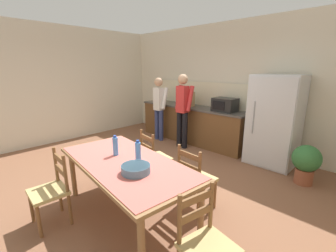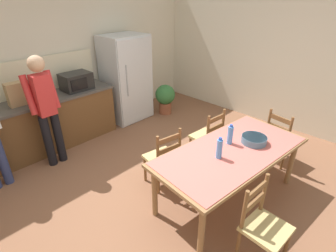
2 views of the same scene
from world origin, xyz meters
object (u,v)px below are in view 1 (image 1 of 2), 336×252
Objects in this scene: dining_table at (126,166)px; person_at_counter at (183,107)px; microwave at (225,105)px; person_at_sink at (159,106)px; bottle_off_centre at (138,151)px; bottle_near_centre at (115,146)px; chair_side_far_left at (154,158)px; paper_bag at (189,99)px; chair_head_end at (206,245)px; serving_bowl at (136,168)px; chair_side_near_left at (51,190)px; potted_plant at (306,162)px; chair_side_far_right at (195,179)px; refrigerator at (274,121)px.

person_at_counter reaches higher than dining_table.
microwave is 0.31× the size of person_at_sink.
bottle_near_centre is at bearing -167.25° from bottle_off_centre.
person_at_counter reaches higher than chair_side_far_left.
person_at_sink is at bearing -140.88° from paper_bag.
paper_bag reaches higher than bottle_off_centre.
person_at_sink is at bearing -162.90° from microwave.
chair_head_end and chair_side_far_left have the same top height.
chair_head_end is (1.70, -3.12, -0.63)m from microwave.
chair_side_far_left reaches higher than serving_bowl.
person_at_sink reaches higher than bottle_near_centre.
chair_side_near_left reaches higher than potted_plant.
paper_bag is 2.95m from potted_plant.
potted_plant is at bearing -111.53° from chair_side_far_right.
chair_head_end is at bearing 160.64° from chair_side_far_left.
microwave is 3.19m from serving_bowl.
paper_bag is 0.40× the size of chair_head_end.
person_at_sink is (-1.47, 3.21, 0.48)m from chair_side_near_left.
bottle_near_centre is at bearing -87.39° from microwave.
person_at_counter is (-0.65, 3.19, 0.54)m from chair_side_near_left.
serving_bowl is (0.74, -3.09, -0.26)m from microwave.
serving_bowl is at bearing -12.72° from bottle_near_centre.
serving_bowl is (0.60, -0.14, -0.07)m from bottle_near_centre.
bottle_near_centre is 0.17× the size of person_at_sink.
serving_bowl is 3.00m from person_at_counter.
refrigerator is 1.93× the size of chair_head_end.
person_at_sink reaches higher than dining_table.
person_at_counter reaches higher than paper_bag.
chair_side_near_left is at bearing -108.68° from refrigerator.
serving_bowl is at bearing 138.16° from chair_side_far_left.
chair_side_far_right is (1.08, 1.45, 0.00)m from chair_side_near_left.
microwave reaches higher than potted_plant.
serving_bowl is at bearing -112.11° from potted_plant.
serving_bowl is at bearing -60.38° from paper_bag.
chair_head_end is 0.52× the size of person_at_counter.
person_at_counter is at bearing 118.95° from bottle_off_centre.
chair_side_far_right is at bearing 41.36° from bottle_near_centre.
potted_plant is (1.68, 2.51, -0.50)m from bottle_near_centre.
refrigerator is 3.10m from serving_bowl.
microwave is 1.56× the size of serving_bowl.
bottle_off_centre is at bearing -101.75° from refrigerator.
dining_table reaches higher than potted_plant.
chair_side_near_left and chair_side_far_right have the same top height.
chair_side_near_left is 1.55m from chair_side_far_left.
person_at_counter is at bearing 54.90° from chair_head_end.
chair_side_far_left is at bearing 87.61° from chair_side_near_left.
paper_bag is 4.18m from chair_head_end.
chair_side_far_right is at bearing 55.36° from bottle_off_centre.
paper_bag is at bearing -54.40° from chair_side_far_left.
bottle_off_centre reaches higher than serving_bowl.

